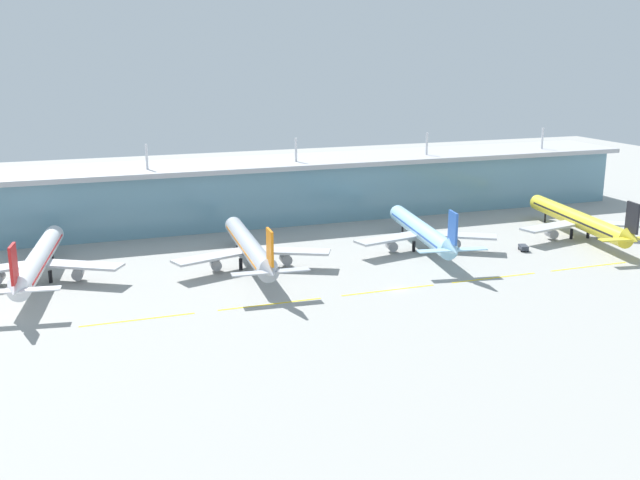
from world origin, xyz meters
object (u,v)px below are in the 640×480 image
airliner_farthest (579,220)px  pushback_tug (523,248)px  airliner_far_middle (422,231)px  airliner_near_middle (250,247)px  airliner_nearest (38,260)px

airliner_farthest → pushback_tug: bearing=-163.3°
airliner_far_middle → pushback_tug: size_ratio=13.11×
airliner_near_middle → pushback_tug: bearing=-7.3°
airliner_nearest → pushback_tug: size_ratio=14.30×
airliner_nearest → airliner_far_middle: bearing=-2.9°
airliner_far_middle → pushback_tug: airliner_far_middle is taller
airliner_near_middle → airliner_far_middle: bearing=0.8°
airliner_nearest → pushback_tug: (150.86, -18.38, -5.36)m
airliner_nearest → airliner_near_middle: 60.86m
airliner_nearest → airliner_farthest: same height
airliner_far_middle → airliner_farthest: size_ratio=0.90×
airliner_near_middle → airliner_far_middle: (59.02, 0.83, -0.00)m
pushback_tug → airliner_nearest: bearing=173.1°
airliner_far_middle → airliner_farthest: bearing=-3.6°
pushback_tug → airliner_farthest: bearing=16.7°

